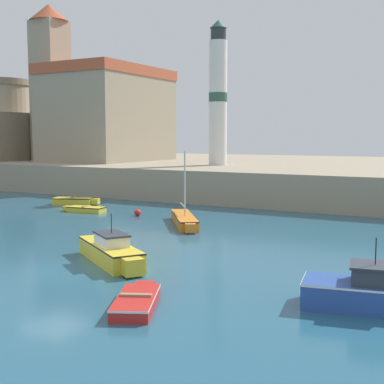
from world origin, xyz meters
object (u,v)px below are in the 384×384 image
object	(u,v)px
dinghy_red_0	(137,300)
sailboat_orange_5	(184,219)
church	(100,109)
dinghy_yellow_1	(85,209)
lighthouse	(218,95)
motorboat_blue_2	(374,292)
dinghy_yellow_6	(75,201)
fortress	(3,131)
mooring_buoy	(138,213)
motorboat_yellow_3	(111,251)

from	to	relation	value
dinghy_red_0	sailboat_orange_5	xyz separation A→B (m)	(-7.00, 15.39, 0.13)
church	dinghy_yellow_1	bearing A→B (deg)	-54.25
dinghy_yellow_1	lighthouse	distance (m)	20.01
sailboat_orange_5	church	bearing A→B (deg)	138.23
dinghy_yellow_1	motorboat_blue_2	size ratio (longest dim) A/B	0.66
dinghy_red_0	dinghy_yellow_6	size ratio (longest dim) A/B	0.93
church	fortress	bearing A→B (deg)	-174.45
motorboat_blue_2	sailboat_orange_5	distance (m)	18.28
mooring_buoy	fortress	size ratio (longest dim) A/B	0.04
lighthouse	fortress	bearing A→B (deg)	178.25
dinghy_red_0	dinghy_yellow_1	distance (m)	23.75
fortress	motorboat_blue_2	bearing A→B (deg)	-30.81
motorboat_blue_2	church	xyz separation A→B (m)	(-37.92, 33.04, 8.39)
church	fortress	size ratio (longest dim) A/B	1.34
dinghy_red_0	motorboat_yellow_3	xyz separation A→B (m)	(-4.72, 4.71, 0.30)
sailboat_orange_5	dinghy_yellow_6	world-z (taller)	sailboat_orange_5
mooring_buoy	lighthouse	size ratio (longest dim) A/B	0.03
motorboat_yellow_3	mooring_buoy	size ratio (longest dim) A/B	11.26
motorboat_yellow_3	lighthouse	distance (m)	32.33
fortress	lighthouse	bearing A→B (deg)	-1.75
dinghy_yellow_1	mooring_buoy	bearing A→B (deg)	2.52
sailboat_orange_5	motorboat_yellow_3	bearing A→B (deg)	-77.95
dinghy_red_0	sailboat_orange_5	size ratio (longest dim) A/B	0.66
dinghy_red_0	fortress	xyz separation A→B (m)	(-45.92, 35.26, 6.24)
sailboat_orange_5	mooring_buoy	bearing A→B (deg)	160.34
dinghy_yellow_6	lighthouse	distance (m)	18.31
motorboat_blue_2	lighthouse	distance (m)	38.23
dinghy_red_0	lighthouse	bearing A→B (deg)	112.10
dinghy_yellow_6	mooring_buoy	xyz separation A→B (m)	(8.52, -2.92, -0.06)
lighthouse	motorboat_blue_2	bearing A→B (deg)	-55.59
motorboat_yellow_3	fortress	distance (m)	51.63
dinghy_red_0	motorboat_blue_2	distance (m)	7.95
motorboat_yellow_3	dinghy_yellow_1	bearing A→B (deg)	134.27
mooring_buoy	motorboat_yellow_3	bearing A→B (deg)	-59.94
sailboat_orange_5	fortress	bearing A→B (deg)	152.96
motorboat_blue_2	lighthouse	world-z (taller)	lighthouse
dinghy_yellow_1	lighthouse	xyz separation A→B (m)	(2.72, 17.33, 9.62)
dinghy_yellow_1	lighthouse	size ratio (longest dim) A/B	0.24
motorboat_yellow_3	fortress	size ratio (longest dim) A/B	0.40
dinghy_red_0	motorboat_blue_2	bearing A→B (deg)	27.60
church	fortress	xyz separation A→B (m)	(-15.04, -1.46, -2.49)
motorboat_yellow_3	dinghy_yellow_6	distance (m)	21.97
motorboat_yellow_3	dinghy_red_0	bearing A→B (deg)	-44.99
church	lighthouse	bearing A→B (deg)	-8.20
sailboat_orange_5	fortress	world-z (taller)	fortress
dinghy_yellow_6	dinghy_red_0	bearing A→B (deg)	-44.49
dinghy_red_0	motorboat_yellow_3	size ratio (longest dim) A/B	0.67
motorboat_blue_2	fortress	bearing A→B (deg)	149.19
dinghy_yellow_6	mooring_buoy	bearing A→B (deg)	-18.93
dinghy_yellow_6	mooring_buoy	distance (m)	9.00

